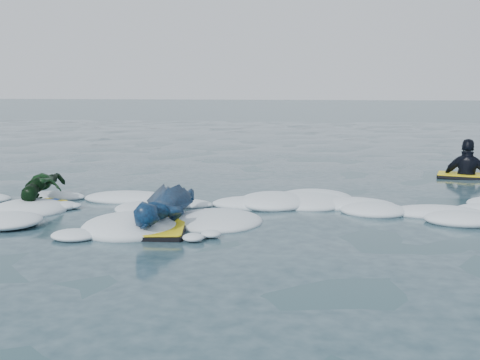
{
  "coord_description": "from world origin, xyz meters",
  "views": [
    {
      "loc": [
        2.41,
        -6.81,
        1.74
      ],
      "look_at": [
        1.27,
        1.6,
        0.38
      ],
      "focal_mm": 45.0,
      "sensor_mm": 36.0,
      "label": 1
    }
  ],
  "objects": [
    {
      "name": "waiting_rider_unit",
      "position": [
        5.12,
        4.72,
        -0.05
      ],
      "size": [
        1.17,
        0.82,
        1.59
      ],
      "rotation": [
        0.0,
        0.0,
        -0.24
      ],
      "color": "black",
      "rests_on": "ground"
    },
    {
      "name": "ground",
      "position": [
        0.0,
        0.0,
        0.0
      ],
      "size": [
        120.0,
        120.0,
        0.0
      ],
      "primitive_type": "plane",
      "color": "#1C3943",
      "rests_on": "ground"
    },
    {
      "name": "foam_band",
      "position": [
        0.0,
        1.03,
        0.0
      ],
      "size": [
        12.0,
        3.1,
        0.3
      ],
      "primitive_type": null,
      "color": "white",
      "rests_on": "ground"
    },
    {
      "name": "prone_child_unit",
      "position": [
        -1.58,
        1.31,
        0.23
      ],
      "size": [
        0.72,
        1.25,
        0.45
      ],
      "rotation": [
        0.0,
        0.0,
        1.12
      ],
      "color": "black",
      "rests_on": "ground"
    },
    {
      "name": "prone_woman_unit",
      "position": [
        0.51,
        0.23,
        0.23
      ],
      "size": [
        0.8,
        1.73,
        0.45
      ],
      "rotation": [
        0.0,
        0.0,
        1.73
      ],
      "color": "black",
      "rests_on": "ground"
    }
  ]
}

